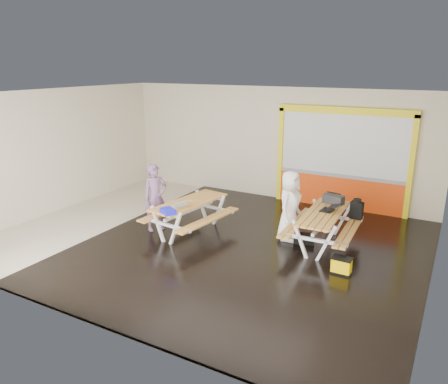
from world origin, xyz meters
The scene contains 14 objects.
room centered at (0.00, 0.00, 1.75)m, with size 10.02×8.02×3.52m.
deck centered at (1.25, 0.00, 0.03)m, with size 7.50×7.98×0.05m, color black.
kiosk centered at (2.20, 3.93, 1.44)m, with size 3.88×0.16×3.00m.
picnic_table_left centered at (-0.57, 0.14, 0.67)m, with size 1.76×2.37×0.88m.
picnic_table_right centered at (2.60, 0.95, 0.67)m, with size 1.57×2.25×0.88m.
person_left centered at (-1.43, -0.10, 0.91)m, with size 0.63×0.41×1.72m, color #664A6B.
person_right centered at (1.78, 0.92, 0.91)m, with size 0.83×0.54×1.70m, color white.
laptop_left centered at (-0.54, -0.27, 0.93)m, with size 0.56×0.54×0.18m.
laptop_right centered at (2.69, 1.11, 0.93)m, with size 0.46×0.41×0.18m.
blue_pouch centered at (-0.50, -0.85, 0.93)m, with size 0.37×0.26×0.11m, color #1718CD.
toolbox centered at (2.61, 1.70, 0.98)m, with size 0.53×0.33×0.28m.
backpack centered at (3.17, 1.79, 0.80)m, with size 0.31×0.21×0.49m.
dark_case centered at (2.17, 0.94, 0.14)m, with size 0.48×0.36×0.18m, color black.
fluke_bag centered at (3.37, -0.25, 0.22)m, with size 0.41×0.27×0.34m.
Camera 1 is at (5.17, -8.45, 4.18)m, focal length 34.90 mm.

